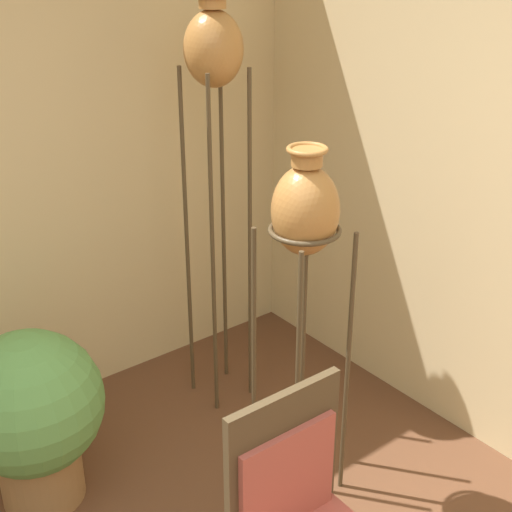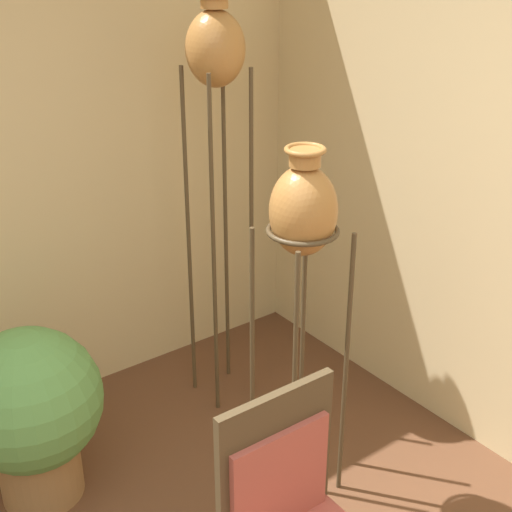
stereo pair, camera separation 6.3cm
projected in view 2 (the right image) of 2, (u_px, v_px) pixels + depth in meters
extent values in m
cylinder|color=#473823|center=(214.00, 258.00, 3.36)|extent=(0.02, 0.02, 1.72)
cylinder|color=#473823|center=(252.00, 247.00, 3.48)|extent=(0.02, 0.02, 1.72)
cylinder|color=#473823|center=(189.00, 243.00, 3.52)|extent=(0.02, 0.02, 1.72)
cylinder|color=#473823|center=(226.00, 232.00, 3.64)|extent=(0.02, 0.02, 1.72)
torus|color=#473823|center=(216.00, 66.00, 3.13)|extent=(0.23, 0.23, 0.02)
ellipsoid|color=#A87038|center=(215.00, 49.00, 3.10)|extent=(0.26, 0.26, 0.34)
cylinder|color=#A87038|center=(214.00, 2.00, 3.02)|extent=(0.12, 0.12, 0.05)
cylinder|color=#473823|center=(294.00, 395.00, 2.79)|extent=(0.02, 0.02, 1.24)
cylinder|color=#473823|center=(346.00, 371.00, 2.94)|extent=(0.02, 0.02, 1.24)
cylinder|color=#473823|center=(252.00, 364.00, 2.99)|extent=(0.02, 0.02, 1.24)
cylinder|color=#473823|center=(302.00, 343.00, 3.14)|extent=(0.02, 0.02, 1.24)
torus|color=#473823|center=(303.00, 230.00, 2.70)|extent=(0.28, 0.28, 0.02)
ellipsoid|color=#A87038|center=(303.00, 211.00, 2.66)|extent=(0.26, 0.26, 0.35)
cylinder|color=#A87038|center=(305.00, 158.00, 2.58)|extent=(0.12, 0.12, 0.06)
torus|color=#A87038|center=(305.00, 150.00, 2.56)|extent=(0.15, 0.15, 0.02)
cube|color=#473823|center=(275.00, 464.00, 2.25)|extent=(0.43, 0.04, 0.54)
cube|color=#A84C42|center=(280.00, 482.00, 2.25)|extent=(0.37, 0.03, 0.38)
cylinder|color=olive|center=(41.00, 468.00, 3.11)|extent=(0.35, 0.35, 0.27)
torus|color=olive|center=(37.00, 443.00, 3.05)|extent=(0.38, 0.38, 0.02)
sphere|color=#568E47|center=(29.00, 399.00, 2.96)|extent=(0.61, 0.61, 0.61)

